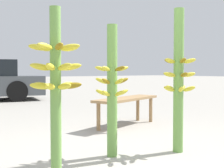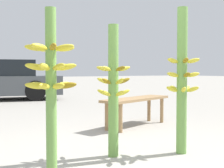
% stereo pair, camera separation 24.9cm
% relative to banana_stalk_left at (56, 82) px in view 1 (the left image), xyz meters
% --- Properties ---
extents(ground_plane, '(80.00, 80.00, 0.00)m').
position_rel_banana_stalk_left_xyz_m(ground_plane, '(0.81, -0.11, -0.82)').
color(ground_plane, '#9E998E').
extents(banana_stalk_left, '(0.44, 0.44, 1.43)m').
position_rel_banana_stalk_left_xyz_m(banana_stalk_left, '(0.00, 0.00, 0.00)').
color(banana_stalk_left, '#6B9E47').
rests_on(banana_stalk_left, ground_plane).
extents(banana_stalk_center, '(0.38, 0.37, 1.40)m').
position_rel_banana_stalk_left_xyz_m(banana_stalk_center, '(0.81, 0.31, -0.10)').
color(banana_stalk_center, '#6B9E47').
rests_on(banana_stalk_center, ground_plane).
extents(banana_stalk_right, '(0.38, 0.38, 1.60)m').
position_rel_banana_stalk_left_xyz_m(banana_stalk_right, '(1.51, 0.02, -0.01)').
color(banana_stalk_right, '#6B9E47').
rests_on(banana_stalk_right, ground_plane).
extents(market_bench, '(1.47, 0.79, 0.47)m').
position_rel_banana_stalk_left_xyz_m(market_bench, '(2.09, 1.63, -0.42)').
color(market_bench, '#99754C').
rests_on(market_bench, ground_plane).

